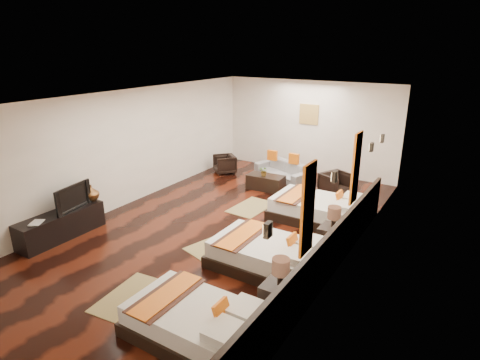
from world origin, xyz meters
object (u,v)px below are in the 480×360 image
Objects in this scene: bed_near at (197,322)px; bed_mid at (269,255)px; book at (31,223)px; nightstand_b at (332,236)px; nightstand_a at (280,296)px; tv_console at (61,225)px; armchair_left at (225,164)px; tv at (70,197)px; bed_far at (319,209)px; coffee_table at (266,182)px; table_plant at (264,171)px; figurine at (91,193)px; sofa at (282,170)px; armchair_right at (337,185)px.

bed_mid is (0.00, 2.08, 0.02)m from bed_near.
bed_mid is 4.57m from book.
nightstand_a is at bearing -90.00° from nightstand_b.
armchair_left is (0.42, 5.39, 0.01)m from tv_console.
tv is (-4.14, 1.16, 0.57)m from bed_near.
bed_far reaches higher than bed_near.
table_plant reaches higher than coffee_table.
bed_near reaches higher than armchair_left.
tv_console is at bearing 158.90° from tv.
bed_near is 3.33m from nightstand_b.
bed_near is at bearing -115.66° from tv.
figurine is at bearing -54.00° from armchair_left.
nightstand_b is at bearing 17.25° from figurine.
bed_far is 2.99m from sofa.
nightstand_b is 0.93× the size of coffee_table.
figurine is at bearing 171.80° from nightstand_a.
book is at bearing 175.99° from bed_near.
bed_mid is 2.41m from bed_far.
armchair_left is at bearing 120.94° from bed_near.
bed_mid is at bearing 15.74° from tv_console.
armchair_right is (-0.88, 5.10, -0.00)m from nightstand_a.
armchair_left is at bearing 145.98° from nightstand_b.
book is at bearing -90.00° from tv_console.
tv is 1.49× the size of armchair_left.
sofa is at bearing 69.31° from tv_console.
book is at bearing -88.53° from sofa.
tv is at bearing -141.16° from bed_far.
sofa is 1.97m from armchair_right.
figurine is at bearing -174.86° from bed_mid.
table_plant reaches higher than sofa.
bed_near is at bearing -12.11° from tv_console.
armchair_left is at bearing 158.68° from table_plant.
tv_console is 1.01× the size of sofa.
table_plant is (-2.01, 5.60, 0.29)m from bed_near.
bed_mid is 2.12× the size of nightstand_a.
nightstand_a is 4.92m from tv.
tv_console is (-4.95, -2.34, -0.05)m from nightstand_b.
nightstand_a is 0.53× the size of sofa.
book is at bearing -134.97° from bed_far.
bed_near reaches higher than armchair_right.
armchair_right is 0.73× the size of coffee_table.
tv_console is 5.25m from coffee_table.
nightstand_a is (0.75, -1.09, 0.07)m from bed_mid.
nightstand_b reaches higher than tv_console.
bed_mid is at bearing -153.11° from armchair_right.
coffee_table is (2.15, 4.51, -0.62)m from tv.
bed_near is 6.77× the size of table_plant.
coffee_table is (-2.00, 1.18, -0.07)m from bed_far.
bed_near is 4.22m from book.
coffee_table is (2.20, 3.97, -0.53)m from figurine.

